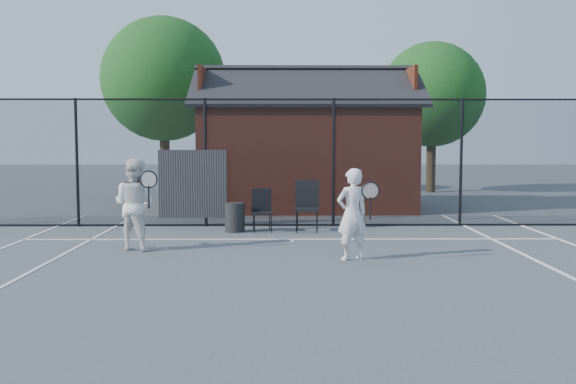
{
  "coord_description": "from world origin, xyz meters",
  "views": [
    {
      "loc": [
        -0.2,
        -10.01,
        2.08
      ],
      "look_at": [
        -0.1,
        1.55,
        1.1
      ],
      "focal_mm": 40.0,
      "sensor_mm": 36.0,
      "label": 1
    }
  ],
  "objects_px": {
    "clubhouse": "(306,154)",
    "chair_right": "(307,207)",
    "player_front": "(352,214)",
    "waste_bin": "(235,217)",
    "chair_left": "(262,211)",
    "player_back": "(134,204)"
  },
  "relations": [
    {
      "from": "clubhouse",
      "to": "chair_left",
      "type": "xyz_separation_m",
      "value": [
        -1.15,
        -4.9,
        -1.15
      ]
    },
    {
      "from": "clubhouse",
      "to": "player_back",
      "type": "bearing_deg",
      "value": -115.77
    },
    {
      "from": "clubhouse",
      "to": "player_front",
      "type": "height_order",
      "value": "clubhouse"
    },
    {
      "from": "player_back",
      "to": "chair_left",
      "type": "relative_size",
      "value": 1.84
    },
    {
      "from": "chair_right",
      "to": "player_front",
      "type": "bearing_deg",
      "value": -75.02
    },
    {
      "from": "player_front",
      "to": "chair_right",
      "type": "relative_size",
      "value": 1.41
    },
    {
      "from": "clubhouse",
      "to": "chair_left",
      "type": "distance_m",
      "value": 5.16
    },
    {
      "from": "player_front",
      "to": "chair_right",
      "type": "distance_m",
      "value": 3.35
    },
    {
      "from": "player_front",
      "to": "clubhouse",
      "type": "bearing_deg",
      "value": 93.45
    },
    {
      "from": "player_front",
      "to": "waste_bin",
      "type": "relative_size",
      "value": 2.43
    },
    {
      "from": "clubhouse",
      "to": "waste_bin",
      "type": "relative_size",
      "value": 10.09
    },
    {
      "from": "clubhouse",
      "to": "chair_right",
      "type": "distance_m",
      "value": 5.01
    },
    {
      "from": "player_front",
      "to": "waste_bin",
      "type": "bearing_deg",
      "value": 124.41
    },
    {
      "from": "chair_left",
      "to": "player_front",
      "type": "bearing_deg",
      "value": -70.07
    },
    {
      "from": "chair_right",
      "to": "waste_bin",
      "type": "height_order",
      "value": "chair_right"
    },
    {
      "from": "player_front",
      "to": "chair_left",
      "type": "relative_size",
      "value": 1.7
    },
    {
      "from": "player_front",
      "to": "chair_right",
      "type": "height_order",
      "value": "player_front"
    },
    {
      "from": "player_back",
      "to": "waste_bin",
      "type": "distance_m",
      "value": 2.86
    },
    {
      "from": "chair_left",
      "to": "waste_bin",
      "type": "relative_size",
      "value": 1.43
    },
    {
      "from": "chair_left",
      "to": "chair_right",
      "type": "xyz_separation_m",
      "value": [
        0.99,
        0.0,
        0.09
      ]
    },
    {
      "from": "player_front",
      "to": "chair_left",
      "type": "height_order",
      "value": "player_front"
    },
    {
      "from": "chair_left",
      "to": "waste_bin",
      "type": "height_order",
      "value": "chair_left"
    }
  ]
}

